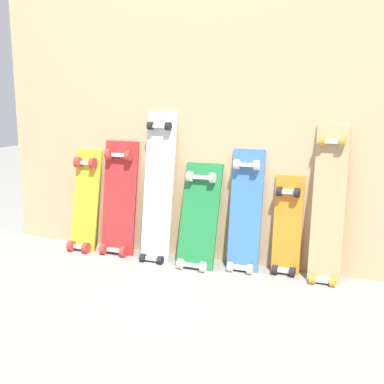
% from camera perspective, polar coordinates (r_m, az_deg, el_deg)
% --- Properties ---
extents(ground_plane, '(12.00, 12.00, 0.00)m').
position_cam_1_polar(ground_plane, '(3.07, 0.50, -7.94)').
color(ground_plane, gray).
extents(plywood_wall_panel, '(2.74, 0.04, 1.69)m').
position_cam_1_polar(plywood_wall_panel, '(2.97, 1.03, 8.15)').
color(plywood_wall_panel, tan).
rests_on(plywood_wall_panel, ground).
extents(skateboard_yellow, '(0.19, 0.22, 0.72)m').
position_cam_1_polar(skateboard_yellow, '(3.30, -12.32, -1.47)').
color(skateboard_yellow, gold).
rests_on(skateboard_yellow, ground).
extents(skateboard_red, '(0.23, 0.19, 0.78)m').
position_cam_1_polar(skateboard_red, '(3.18, -8.48, -1.22)').
color(skateboard_red, '#B22626').
rests_on(skateboard_red, ground).
extents(skateboard_white, '(0.19, 0.22, 0.98)m').
position_cam_1_polar(skateboard_white, '(3.01, -3.96, -0.08)').
color(skateboard_white, silver).
rests_on(skateboard_white, ground).
extents(skateboard_green, '(0.23, 0.25, 0.68)m').
position_cam_1_polar(skateboard_green, '(2.92, 0.76, -3.41)').
color(skateboard_green, '#1E7238').
rests_on(skateboard_green, ground).
extents(skateboard_blue, '(0.19, 0.18, 0.77)m').
position_cam_1_polar(skateboard_blue, '(2.86, 6.17, -2.81)').
color(skateboard_blue, '#386BAD').
rests_on(skateboard_blue, ground).
extents(skateboard_orange, '(0.16, 0.13, 0.63)m').
position_cam_1_polar(skateboard_orange, '(2.85, 10.96, -4.45)').
color(skateboard_orange, orange).
rests_on(skateboard_orange, ground).
extents(skateboard_natural, '(0.17, 0.19, 0.92)m').
position_cam_1_polar(skateboard_natural, '(2.75, 15.50, -2.16)').
color(skateboard_natural, tan).
rests_on(skateboard_natural, ground).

